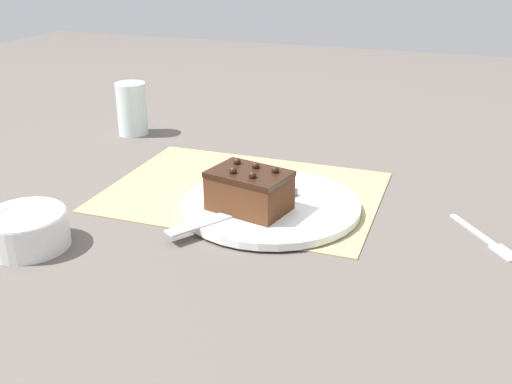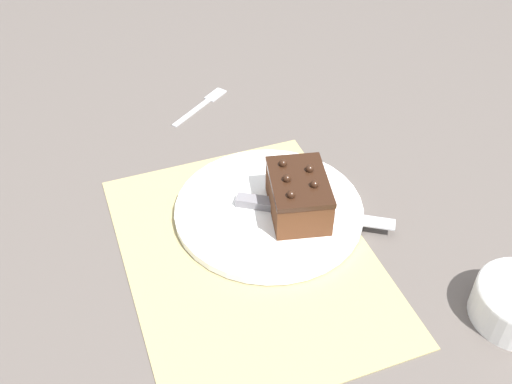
{
  "view_description": "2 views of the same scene",
  "coord_description": "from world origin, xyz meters",
  "px_view_note": "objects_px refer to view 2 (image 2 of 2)",
  "views": [
    {
      "loc": [
        0.34,
        -0.89,
        0.41
      ],
      "look_at": [
        0.05,
        -0.09,
        0.04
      ],
      "focal_mm": 42.0,
      "sensor_mm": 36.0,
      "label": 1
    },
    {
      "loc": [
        -0.55,
        0.19,
        0.63
      ],
      "look_at": [
        0.05,
        -0.03,
        0.07
      ],
      "focal_mm": 42.0,
      "sensor_mm": 36.0,
      "label": 2
    }
  ],
  "objects_px": {
    "chocolate_cake": "(298,195)",
    "serving_knife": "(287,208)",
    "cake_plate": "(269,210)",
    "dessert_fork": "(203,103)"
  },
  "relations": [
    {
      "from": "serving_knife",
      "to": "chocolate_cake",
      "type": "bearing_deg",
      "value": 95.98
    },
    {
      "from": "cake_plate",
      "to": "chocolate_cake",
      "type": "relative_size",
      "value": 2.14
    },
    {
      "from": "serving_knife",
      "to": "dessert_fork",
      "type": "relative_size",
      "value": 1.63
    },
    {
      "from": "chocolate_cake",
      "to": "dessert_fork",
      "type": "bearing_deg",
      "value": 7.14
    },
    {
      "from": "serving_knife",
      "to": "dessert_fork",
      "type": "distance_m",
      "value": 0.35
    },
    {
      "from": "chocolate_cake",
      "to": "serving_knife",
      "type": "distance_m",
      "value": 0.03
    },
    {
      "from": "cake_plate",
      "to": "dessert_fork",
      "type": "height_order",
      "value": "cake_plate"
    },
    {
      "from": "cake_plate",
      "to": "dessert_fork",
      "type": "relative_size",
      "value": 2.2
    },
    {
      "from": "chocolate_cake",
      "to": "dessert_fork",
      "type": "relative_size",
      "value": 1.03
    },
    {
      "from": "chocolate_cake",
      "to": "serving_knife",
      "type": "bearing_deg",
      "value": 63.62
    }
  ]
}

